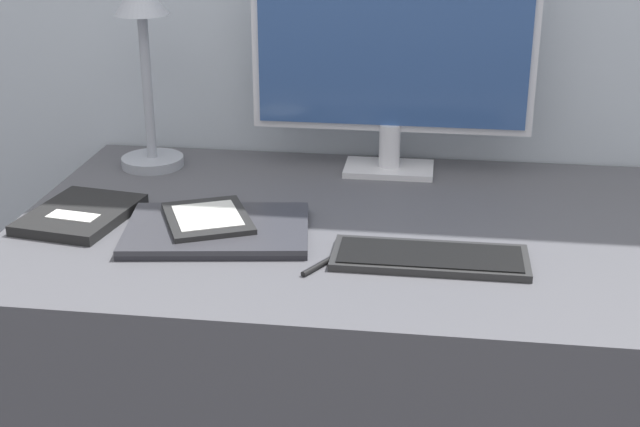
% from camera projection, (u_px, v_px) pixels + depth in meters
% --- Properties ---
extents(desk, '(1.18, 0.76, 0.74)m').
position_uv_depth(desk, '(349.00, 403.00, 1.69)').
color(desk, '#4C4C51').
rests_on(desk, ground_plane).
extents(monitor, '(0.55, 0.11, 0.47)m').
position_uv_depth(monitor, '(393.00, 45.00, 1.71)').
color(monitor, silver).
rests_on(monitor, desk).
extents(keyboard, '(0.31, 0.12, 0.01)m').
position_uv_depth(keyboard, '(430.00, 257.00, 1.40)').
color(keyboard, '#282828').
rests_on(keyboard, desk).
extents(laptop, '(0.33, 0.26, 0.02)m').
position_uv_depth(laptop, '(217.00, 230.00, 1.50)').
color(laptop, '#232328').
rests_on(laptop, desk).
extents(ereader, '(0.19, 0.21, 0.01)m').
position_uv_depth(ereader, '(208.00, 218.00, 1.52)').
color(ereader, black).
rests_on(ereader, laptop).
extents(desk_lamp, '(0.13, 0.13, 0.39)m').
position_uv_depth(desk_lamp, '(144.00, 45.00, 1.75)').
color(desk_lamp, '#999EA8').
rests_on(desk_lamp, desk).
extents(notebook, '(0.19, 0.23, 0.02)m').
position_uv_depth(notebook, '(80.00, 214.00, 1.57)').
color(notebook, black).
rests_on(notebook, desk).
extents(pen, '(0.08, 0.13, 0.01)m').
position_uv_depth(pen, '(331.00, 258.00, 1.41)').
color(pen, black).
rests_on(pen, desk).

